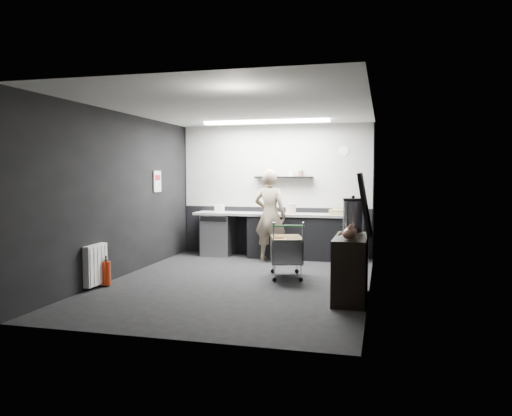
# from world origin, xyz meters

# --- Properties ---
(floor) EXTENTS (5.50, 5.50, 0.00)m
(floor) POSITION_xyz_m (0.00, 0.00, 0.00)
(floor) COLOR black
(floor) RESTS_ON ground
(ceiling) EXTENTS (5.50, 5.50, 0.00)m
(ceiling) POSITION_xyz_m (0.00, 0.00, 2.70)
(ceiling) COLOR silver
(ceiling) RESTS_ON wall_back
(wall_back) EXTENTS (5.50, 0.00, 5.50)m
(wall_back) POSITION_xyz_m (0.00, 2.75, 1.35)
(wall_back) COLOR black
(wall_back) RESTS_ON floor
(wall_front) EXTENTS (5.50, 0.00, 5.50)m
(wall_front) POSITION_xyz_m (0.00, -2.75, 1.35)
(wall_front) COLOR black
(wall_front) RESTS_ON floor
(wall_left) EXTENTS (0.00, 5.50, 5.50)m
(wall_left) POSITION_xyz_m (-2.00, 0.00, 1.35)
(wall_left) COLOR black
(wall_left) RESTS_ON floor
(wall_right) EXTENTS (0.00, 5.50, 5.50)m
(wall_right) POSITION_xyz_m (2.00, 0.00, 1.35)
(wall_right) COLOR black
(wall_right) RESTS_ON floor
(kitchen_wall_panel) EXTENTS (3.95, 0.02, 1.70)m
(kitchen_wall_panel) POSITION_xyz_m (0.00, 2.73, 1.85)
(kitchen_wall_panel) COLOR #B5B4B0
(kitchen_wall_panel) RESTS_ON wall_back
(dado_panel) EXTENTS (3.95, 0.02, 1.00)m
(dado_panel) POSITION_xyz_m (0.00, 2.73, 0.50)
(dado_panel) COLOR black
(dado_panel) RESTS_ON wall_back
(floating_shelf) EXTENTS (1.20, 0.22, 0.04)m
(floating_shelf) POSITION_xyz_m (0.20, 2.62, 1.62)
(floating_shelf) COLOR black
(floating_shelf) RESTS_ON wall_back
(wall_clock) EXTENTS (0.20, 0.03, 0.20)m
(wall_clock) POSITION_xyz_m (1.40, 2.72, 2.15)
(wall_clock) COLOR white
(wall_clock) RESTS_ON wall_back
(poster) EXTENTS (0.02, 0.30, 0.40)m
(poster) POSITION_xyz_m (-1.98, 1.30, 1.55)
(poster) COLOR silver
(poster) RESTS_ON wall_left
(poster_red_band) EXTENTS (0.02, 0.22, 0.10)m
(poster_red_band) POSITION_xyz_m (-1.98, 1.30, 1.62)
(poster_red_band) COLOR red
(poster_red_band) RESTS_ON poster
(radiator) EXTENTS (0.10, 0.50, 0.60)m
(radiator) POSITION_xyz_m (-1.94, -0.90, 0.35)
(radiator) COLOR white
(radiator) RESTS_ON wall_left
(ceiling_strip) EXTENTS (2.40, 0.20, 0.04)m
(ceiling_strip) POSITION_xyz_m (0.00, 1.85, 2.67)
(ceiling_strip) COLOR white
(ceiling_strip) RESTS_ON ceiling
(prep_counter) EXTENTS (3.20, 0.61, 0.90)m
(prep_counter) POSITION_xyz_m (0.14, 2.42, 0.46)
(prep_counter) COLOR black
(prep_counter) RESTS_ON floor
(person) EXTENTS (0.72, 0.55, 1.78)m
(person) POSITION_xyz_m (0.06, 1.97, 0.89)
(person) COLOR beige
(person) RESTS_ON floor
(shopping_cart) EXTENTS (0.69, 0.95, 0.91)m
(shopping_cart) POSITION_xyz_m (0.65, 0.55, 0.43)
(shopping_cart) COLOR silver
(shopping_cart) RESTS_ON floor
(sideboard) EXTENTS (0.49, 1.14, 1.71)m
(sideboard) POSITION_xyz_m (1.78, -0.60, 0.55)
(sideboard) COLOR black
(sideboard) RESTS_ON floor
(fire_extinguisher) EXTENTS (0.13, 0.13, 0.44)m
(fire_extinguisher) POSITION_xyz_m (-1.85, -0.76, 0.22)
(fire_extinguisher) COLOR #B5280C
(fire_extinguisher) RESTS_ON floor
(cardboard_box) EXTENTS (0.57, 0.48, 0.10)m
(cardboard_box) POSITION_xyz_m (1.45, 2.37, 0.95)
(cardboard_box) COLOR #A38D57
(cardboard_box) RESTS_ON prep_counter
(pink_tub) EXTENTS (0.20, 0.20, 0.20)m
(pink_tub) POSITION_xyz_m (0.39, 2.42, 1.00)
(pink_tub) COLOR beige
(pink_tub) RESTS_ON prep_counter
(white_container) EXTENTS (0.19, 0.15, 0.16)m
(white_container) POSITION_xyz_m (-1.10, 2.37, 0.98)
(white_container) COLOR white
(white_container) RESTS_ON prep_counter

